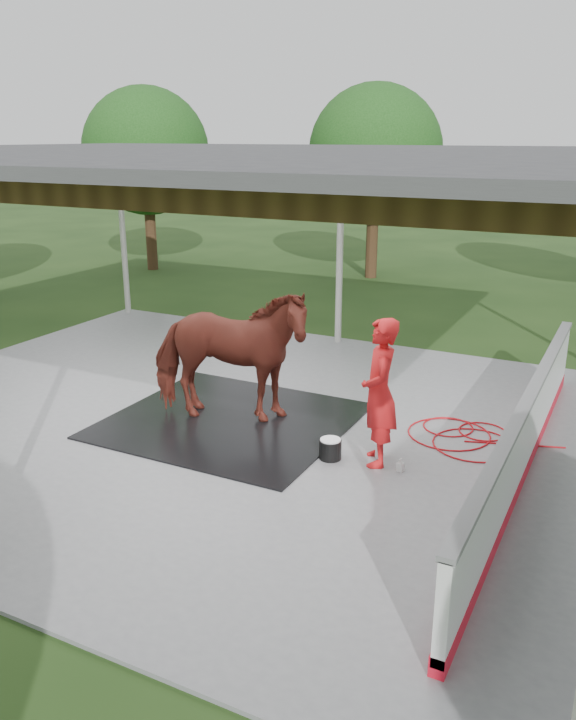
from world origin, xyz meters
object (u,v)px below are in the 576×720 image
at_px(horse, 228,355).
at_px(wash_bucket, 330,449).
at_px(dasher_board, 525,439).
at_px(handler, 379,392).

height_order(horse, wash_bucket, horse).
relative_size(horse, wash_bucket, 8.06).
xyz_separation_m(dasher_board, handler, (-1.83, -0.43, 0.46)).
height_order(handler, wash_bucket, handler).
xyz_separation_m(dasher_board, horse, (-4.35, -0.12, 0.54)).
bearing_deg(dasher_board, horse, -178.41).
distance_m(dasher_board, horse, 4.39).
distance_m(dasher_board, handler, 1.94).
bearing_deg(handler, wash_bucket, -96.43).
height_order(horse, handler, horse).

